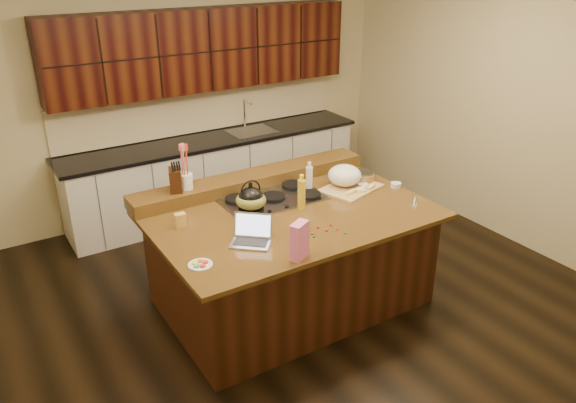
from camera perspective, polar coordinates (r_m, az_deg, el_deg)
room at (r=4.70m, az=0.32°, el=3.67°), size 5.52×5.02×2.72m
island at (r=5.08m, az=0.30°, el=-5.70°), size 2.40×1.60×0.92m
back_ledge at (r=5.39m, az=-3.67°, el=2.24°), size 2.40×0.30×0.12m
cooktop at (r=5.09m, az=-1.49°, el=0.33°), size 0.92×0.52×0.05m
back_counter at (r=6.81m, az=-7.66°, el=6.90°), size 3.70×0.66×2.40m
kettle at (r=4.80m, az=-3.80°, el=0.38°), size 0.24×0.24×0.19m
green_bowl at (r=4.81m, az=-3.79°, el=0.12°), size 0.34×0.34×0.15m
laptop at (r=4.38m, az=-3.70°, el=-3.39°), size 0.39×0.38×0.21m
oil_bottle at (r=4.87m, az=1.38°, el=0.71°), size 0.08×0.08×0.27m
vinegar_bottle at (r=5.22m, az=2.16°, el=2.24°), size 0.08×0.08×0.25m
wooden_tray at (r=5.34m, az=5.92°, el=2.37°), size 0.64×0.53×0.22m
ramekin_a at (r=5.45m, az=10.91°, el=1.65°), size 0.11×0.11×0.04m
ramekin_b at (r=5.26m, az=7.37°, el=1.03°), size 0.13×0.13×0.04m
ramekin_c at (r=5.38m, az=7.62°, el=1.58°), size 0.12×0.12×0.04m
strainer_bowl at (r=5.51m, az=7.51°, el=2.40°), size 0.27×0.27×0.09m
kitchen_timer at (r=5.13m, az=12.80°, el=0.14°), size 0.11×0.11×0.07m
pink_bag at (r=4.10m, az=1.15°, el=-4.00°), size 0.17×0.14×0.29m
candy_plate at (r=4.12m, az=-8.89°, el=-6.37°), size 0.22×0.22×0.01m
package_box at (r=4.66m, az=-10.88°, el=-1.90°), size 0.09×0.07×0.12m
utensil_crock at (r=5.09m, az=-10.31°, el=2.05°), size 0.14×0.14×0.14m
knife_block at (r=5.04m, az=-11.39°, el=2.16°), size 0.15×0.19×0.21m
gumdrop_0 at (r=4.59m, az=3.06°, el=-2.66°), size 0.02×0.02×0.02m
gumdrop_1 at (r=4.52m, az=5.86°, el=-3.18°), size 0.02×0.02×0.02m
gumdrop_2 at (r=4.55m, az=3.93°, el=-2.94°), size 0.02×0.02×0.02m
gumdrop_3 at (r=4.45m, az=2.65°, el=-3.56°), size 0.02×0.02×0.02m
gumdrop_4 at (r=4.63m, az=4.38°, el=-2.39°), size 0.02×0.02×0.02m
gumdrop_5 at (r=4.54m, az=2.14°, el=-2.92°), size 0.02×0.02×0.02m
gumdrop_6 at (r=4.57m, az=5.02°, el=-2.84°), size 0.02×0.02×0.02m
gumdrop_7 at (r=4.52m, az=1.88°, el=-3.06°), size 0.02×0.02×0.02m
gumdrop_8 at (r=4.49m, az=2.49°, el=-3.29°), size 0.02×0.02×0.02m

